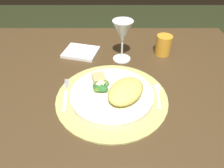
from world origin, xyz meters
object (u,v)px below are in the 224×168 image
Objects in this scene: napkin at (81,52)px; dinner_plate at (112,94)px; fork at (66,96)px; spoon at (158,91)px; wine_glass at (123,33)px; amber_tumbler at (164,45)px; dining_table at (107,110)px.

dinner_plate is at bearing -64.58° from napkin.
fork is 0.29m from napkin.
dinner_plate reaches higher than spoon.
wine_glass is at bearing -14.65° from napkin.
wine_glass reaches higher than spoon.
wine_glass is at bearing 117.94° from spoon.
dinner_plate is 3.24× the size of amber_tumbler.
wine_glass is at bearing 70.77° from dining_table.
fork is 0.31m from spoon.
napkin is at bearing 179.51° from amber_tumbler.
dining_table is at bearing 25.50° from fork.
spoon is 0.27m from wine_glass.
dining_table is 0.21m from fork.
dining_table is 0.16m from dinner_plate.
amber_tumbler is (0.18, 0.04, -0.08)m from wine_glass.
napkin is (0.02, 0.29, -0.00)m from fork.
dinner_plate is at bearing -171.51° from spoon.
napkin is at bearing 118.27° from dining_table.
amber_tumbler is (0.36, -0.00, 0.04)m from napkin.
dinner_plate is 0.16m from fork.
amber_tumbler reaches higher than spoon.
dining_table is 0.29m from napkin.
spoon is at bearing -41.95° from napkin.
dinner_plate is 0.32m from napkin.
amber_tumbler reaches higher than fork.
napkin is (-0.14, 0.29, -0.01)m from dinner_plate.
dining_table is 7.23× the size of fork.
napkin is (-0.30, 0.27, -0.00)m from spoon.
dinner_plate is 1.68× the size of fork.
wine_glass is at bearing -166.35° from amber_tumbler.
napkin is at bearing 86.33° from fork.
dinner_plate reaches higher than fork.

